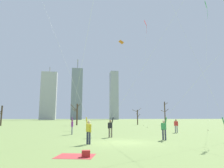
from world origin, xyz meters
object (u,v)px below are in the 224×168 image
at_px(distant_kite_high_overhead_green, 206,15).
at_px(bare_tree_rightmost, 138,116).
at_px(distant_kite_drifting_left_orange, 123,47).
at_px(kite_flyer_midfield_left_pink, 179,110).
at_px(kite_flyer_midfield_right_blue, 65,66).
at_px(kite_flyer_far_back_purple, 120,111).
at_px(bare_tree_leftmost, 165,113).
at_px(bare_tree_left_of_center, 77,114).
at_px(picnic_spot, 81,155).
at_px(kite_flyer_foreground_right_teal, 77,97).
at_px(bare_tree_right_of_center, 1,115).
at_px(bystander_watching_nearby, 176,125).
at_px(distant_kite_drifting_right_red, 146,31).
at_px(kite_flyer_foreground_left_yellow, 200,68).

distance_m(distant_kite_high_overhead_green, bare_tree_rightmost, 30.93).
xyz_separation_m(distant_kite_high_overhead_green, distant_kite_drifting_left_orange, (-7.29, 18.96, 1.98)).
distance_m(kite_flyer_midfield_left_pink, kite_flyer_midfield_right_blue, 9.93).
height_order(kite_flyer_midfield_left_pink, distant_kite_drifting_left_orange, distant_kite_drifting_left_orange).
distance_m(kite_flyer_far_back_purple, bare_tree_leftmost, 36.59).
bearing_deg(bare_tree_left_of_center, kite_flyer_midfield_left_pink, -74.13).
bearing_deg(bare_tree_rightmost, distant_kite_drifting_left_orange, -120.80).
bearing_deg(picnic_spot, distant_kite_drifting_left_orange, 75.37).
bearing_deg(bare_tree_left_of_center, kite_flyer_foreground_right_teal, -88.03).
xyz_separation_m(distant_kite_drifting_left_orange, bare_tree_rightmost, (5.44, 9.12, -14.82)).
xyz_separation_m(kite_flyer_far_back_purple, bare_tree_right_of_center, (-21.61, 29.19, -0.18)).
xyz_separation_m(kite_flyer_midfield_right_blue, bare_tree_leftmost, (22.64, 34.90, -2.83)).
bearing_deg(bystander_watching_nearby, kite_flyer_midfield_left_pink, -113.30).
height_order(kite_flyer_midfield_left_pink, bystander_watching_nearby, kite_flyer_midfield_left_pink).
distance_m(bare_tree_left_of_center, bare_tree_right_of_center, 16.55).
xyz_separation_m(picnic_spot, bare_tree_rightmost, (13.56, 40.24, 1.96)).
height_order(bystander_watching_nearby, bare_tree_leftmost, bare_tree_leftmost).
relative_size(kite_flyer_foreground_right_teal, distant_kite_drifting_left_orange, 0.96).
distance_m(kite_flyer_midfield_left_pink, bare_tree_left_of_center, 34.41).
bearing_deg(distant_kite_drifting_left_orange, bare_tree_rightmost, 59.20).
xyz_separation_m(distant_kite_drifting_right_red, distant_kite_drifting_left_orange, (-2.15, 9.63, 0.41)).
height_order(kite_flyer_foreground_right_teal, bystander_watching_nearby, kite_flyer_foreground_right_teal).
bearing_deg(distant_kite_drifting_left_orange, bare_tree_right_of_center, 165.37).
bearing_deg(kite_flyer_foreground_right_teal, distant_kite_drifting_left_orange, 67.03).
bearing_deg(picnic_spot, kite_flyer_midfield_right_blue, 104.33).
bearing_deg(distant_kite_high_overhead_green, kite_flyer_midfield_left_pink, -139.03).
relative_size(kite_flyer_midfield_right_blue, distant_kite_drifting_left_orange, 1.05).
relative_size(distant_kite_drifting_left_orange, bare_tree_leftmost, 3.14).
height_order(kite_flyer_far_back_purple, kite_flyer_midfield_right_blue, kite_flyer_midfield_right_blue).
bearing_deg(kite_flyer_foreground_left_yellow, bystander_watching_nearby, 81.87).
relative_size(kite_flyer_foreground_right_teal, bystander_watching_nearby, 11.03).
distance_m(kite_flyer_foreground_right_teal, bystander_watching_nearby, 12.75).
relative_size(kite_flyer_foreground_right_teal, kite_flyer_midfield_right_blue, 0.91).
bearing_deg(kite_flyer_far_back_purple, bare_tree_rightmost, 72.21).
xyz_separation_m(kite_flyer_midfield_left_pink, picnic_spot, (-7.80, -5.54, -2.39)).
height_order(kite_flyer_far_back_purple, bare_tree_left_of_center, kite_flyer_far_back_purple).
xyz_separation_m(bare_tree_left_of_center, bare_tree_rightmost, (15.17, 1.60, -0.65)).
height_order(bystander_watching_nearby, bare_tree_rightmost, bare_tree_rightmost).
xyz_separation_m(kite_flyer_foreground_right_teal, bare_tree_leftmost, (21.77, 30.38, -0.77)).
xyz_separation_m(kite_flyer_midfield_left_pink, kite_flyer_midfield_right_blue, (-9.31, 0.37, 3.44)).
relative_size(kite_flyer_foreground_right_teal, distant_kite_drifting_right_red, 0.97).
bearing_deg(bare_tree_leftmost, kite_flyer_far_back_purple, -118.87).
relative_size(bystander_watching_nearby, distant_kite_high_overhead_green, 0.10).
bearing_deg(bare_tree_rightmost, bare_tree_right_of_center, -175.91).
xyz_separation_m(kite_flyer_foreground_left_yellow, distant_kite_drifting_right_red, (0.04, 15.38, 10.27)).
height_order(bare_tree_rightmost, bare_tree_leftmost, bare_tree_leftmost).
xyz_separation_m(kite_flyer_midfield_left_pink, bare_tree_rightmost, (5.76, 34.69, -0.42)).
height_order(kite_flyer_foreground_left_yellow, kite_flyer_midfield_left_pink, kite_flyer_foreground_left_yellow).
relative_size(kite_flyer_midfield_right_blue, bare_tree_left_of_center, 3.89).
relative_size(kite_flyer_far_back_purple, kite_flyer_midfield_right_blue, 0.78).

